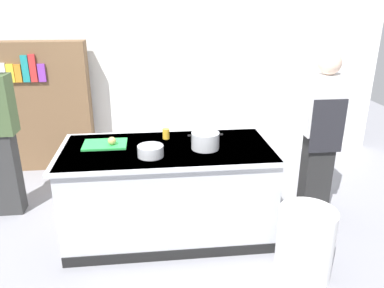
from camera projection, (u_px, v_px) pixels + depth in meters
ground_plane at (170, 231)px, 3.77m from camera, size 10.00×10.00×0.00m
back_wall at (159, 53)px, 5.19m from camera, size 6.40×0.12×3.00m
counter_island at (168, 190)px, 3.60m from camera, size 1.98×0.98×0.90m
cutting_board at (105, 144)px, 3.50m from camera, size 0.40×0.28×0.02m
onion at (112, 141)px, 3.45m from camera, size 0.08×0.08×0.08m
stock_pot at (205, 141)px, 3.41m from camera, size 0.32×0.25×0.15m
mixing_bowl at (151, 151)px, 3.24m from camera, size 0.23×0.23×0.10m
juice_cup at (166, 134)px, 3.66m from camera, size 0.07×0.07×0.10m
trash_bin at (305, 243)px, 3.07m from camera, size 0.46×0.46×0.61m
person_chef at (321, 133)px, 3.80m from camera, size 0.38×0.25×1.72m
bookshelf at (48, 107)px, 4.98m from camera, size 1.10×0.31×1.70m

